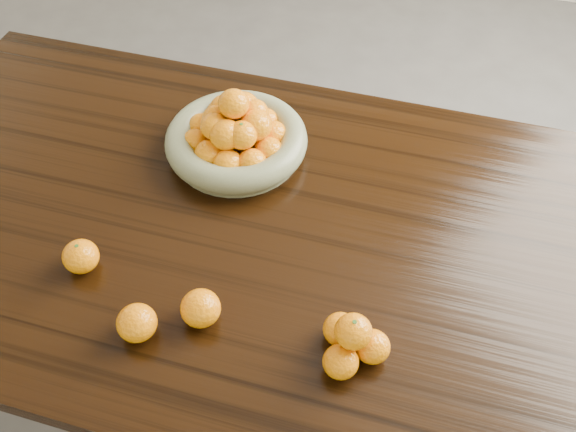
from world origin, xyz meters
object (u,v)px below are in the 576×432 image
(orange_pyramid, at_px, (352,342))
(loose_orange_0, at_px, (81,256))
(dining_table, at_px, (297,261))
(fruit_bowl, at_px, (236,136))

(orange_pyramid, height_order, loose_orange_0, orange_pyramid)
(orange_pyramid, bearing_deg, loose_orange_0, 175.46)
(dining_table, height_order, orange_pyramid, orange_pyramid)
(orange_pyramid, bearing_deg, fruit_bowl, 129.65)
(dining_table, distance_m, loose_orange_0, 0.45)
(loose_orange_0, bearing_deg, fruit_bowl, 65.12)
(orange_pyramid, xyz_separation_m, loose_orange_0, (-0.56, 0.04, -0.01))
(dining_table, distance_m, fruit_bowl, 0.32)
(fruit_bowl, bearing_deg, loose_orange_0, -114.88)
(dining_table, xyz_separation_m, loose_orange_0, (-0.39, -0.20, 0.12))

